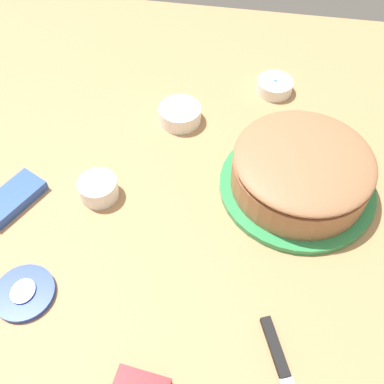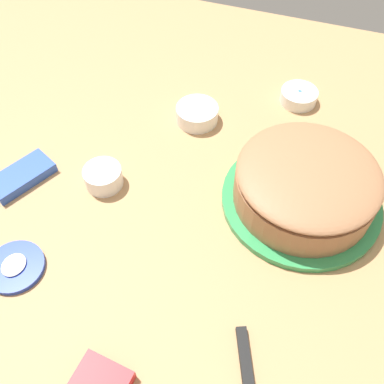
{
  "view_description": "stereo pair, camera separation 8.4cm",
  "coord_description": "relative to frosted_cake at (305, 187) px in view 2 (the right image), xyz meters",
  "views": [
    {
      "loc": [
        0.47,
        0.2,
        0.7
      ],
      "look_at": [
        -0.04,
        0.11,
        0.04
      ],
      "focal_mm": 40.93,
      "sensor_mm": 36.0,
      "label": 1
    },
    {
      "loc": [
        0.44,
        0.28,
        0.7
      ],
      "look_at": [
        -0.04,
        0.11,
        0.04
      ],
      "focal_mm": 40.93,
      "sensor_mm": 36.0,
      "label": 2
    }
  ],
  "objects": [
    {
      "name": "candy_box_upper",
      "position": [
        0.13,
        -0.55,
        -0.04
      ],
      "size": [
        0.15,
        0.11,
        0.02
      ],
      "primitive_type": "cube",
      "rotation": [
        0.0,
        0.0,
        -0.44
      ],
      "color": "#2D51B2",
      "rests_on": "ground_plane"
    },
    {
      "name": "frosting_tub_lid",
      "position": [
        0.31,
        -0.45,
        -0.04
      ],
      "size": [
        0.1,
        0.1,
        0.02
      ],
      "color": "#233DAD",
      "rests_on": "ground_plane"
    },
    {
      "name": "sprinkle_bowl_blue",
      "position": [
        -0.3,
        -0.06,
        -0.03
      ],
      "size": [
        0.09,
        0.09,
        0.03
      ],
      "color": "white",
      "rests_on": "ground_plane"
    },
    {
      "name": "sprinkle_bowl_orange",
      "position": [
        0.08,
        -0.39,
        -0.03
      ],
      "size": [
        0.08,
        0.08,
        0.04
      ],
      "color": "white",
      "rests_on": "ground_plane"
    },
    {
      "name": "frosted_cake",
      "position": [
        0.0,
        0.0,
        0.0
      ],
      "size": [
        0.31,
        0.31,
        0.11
      ],
      "color": "#339351",
      "rests_on": "ground_plane"
    },
    {
      "name": "ground_plane",
      "position": [
        0.11,
        -0.31,
        -0.05
      ],
      "size": [
        1.54,
        1.54,
        0.0
      ],
      "primitive_type": "plane",
      "color": "tan"
    },
    {
      "name": "sprinkle_bowl_green",
      "position": [
        -0.16,
        -0.27,
        -0.03
      ],
      "size": [
        0.1,
        0.1,
        0.04
      ],
      "color": "white",
      "rests_on": "ground_plane"
    }
  ]
}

